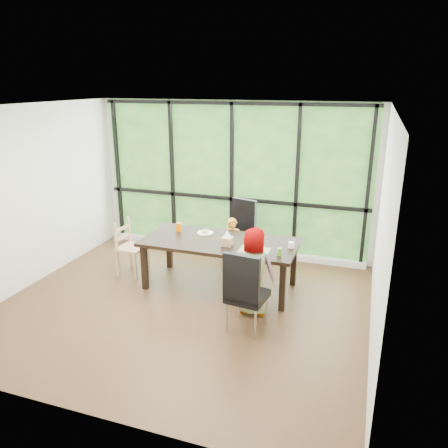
% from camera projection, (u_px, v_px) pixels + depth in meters
% --- Properties ---
extents(ground, '(5.00, 5.00, 0.00)m').
position_uv_depth(ground, '(184.00, 305.00, 6.17)').
color(ground, black).
rests_on(ground, ground).
extents(back_wall, '(5.00, 0.00, 5.00)m').
position_uv_depth(back_wall, '(233.00, 179.00, 7.77)').
color(back_wall, silver).
rests_on(back_wall, ground).
extents(foliage_backdrop, '(4.80, 0.02, 2.65)m').
position_uv_depth(foliage_backdrop, '(232.00, 179.00, 7.75)').
color(foliage_backdrop, '#28511E').
rests_on(foliage_backdrop, back_wall).
extents(window_mullions, '(4.80, 0.06, 2.65)m').
position_uv_depth(window_mullions, '(232.00, 179.00, 7.72)').
color(window_mullions, black).
rests_on(window_mullions, back_wall).
extents(window_sill, '(4.80, 0.12, 0.10)m').
position_uv_depth(window_sill, '(231.00, 249.00, 8.08)').
color(window_sill, silver).
rests_on(window_sill, ground).
extents(dining_table, '(2.38, 1.26, 0.75)m').
position_uv_depth(dining_table, '(220.00, 264.00, 6.61)').
color(dining_table, black).
rests_on(dining_table, ground).
extents(chair_window_leather, '(0.57, 0.57, 1.08)m').
position_uv_depth(chair_window_leather, '(238.00, 232.00, 7.50)').
color(chair_window_leather, black).
rests_on(chair_window_leather, ground).
extents(chair_interior_leather, '(0.51, 0.51, 1.08)m').
position_uv_depth(chair_interior_leather, '(247.00, 290.00, 5.41)').
color(chair_interior_leather, black).
rests_on(chair_interior_leather, ground).
extents(chair_end_beech, '(0.43, 0.45, 0.90)m').
position_uv_depth(chair_end_beech, '(132.00, 248.00, 7.05)').
color(chair_end_beech, tan).
rests_on(chair_end_beech, ground).
extents(child_toddler, '(0.38, 0.30, 0.91)m').
position_uv_depth(child_toddler, '(233.00, 245.00, 7.15)').
color(child_toddler, orange).
rests_on(child_toddler, ground).
extents(child_older, '(0.60, 0.40, 1.20)m').
position_uv_depth(child_older, '(253.00, 271.00, 5.80)').
color(child_older, slate).
rests_on(child_older, ground).
extents(placemat, '(0.42, 0.31, 0.01)m').
position_uv_depth(placemat, '(254.00, 250.00, 6.11)').
color(placemat, tan).
rests_on(placemat, dining_table).
extents(plate_far, '(0.26, 0.26, 0.02)m').
position_uv_depth(plate_far, '(205.00, 233.00, 6.79)').
color(plate_far, white).
rests_on(plate_far, dining_table).
extents(plate_near, '(0.23, 0.23, 0.01)m').
position_uv_depth(plate_near, '(255.00, 250.00, 6.11)').
color(plate_near, white).
rests_on(plate_near, dining_table).
extents(orange_cup, '(0.09, 0.09, 0.13)m').
position_uv_depth(orange_cup, '(179.00, 227.00, 6.88)').
color(orange_cup, '#FD7100').
rests_on(orange_cup, dining_table).
extents(green_cup, '(0.07, 0.07, 0.10)m').
position_uv_depth(green_cup, '(279.00, 252.00, 5.93)').
color(green_cup, '#5BC034').
rests_on(green_cup, dining_table).
extents(white_mug, '(0.09, 0.09, 0.09)m').
position_uv_depth(white_mug, '(291.00, 245.00, 6.20)').
color(white_mug, white).
rests_on(white_mug, dining_table).
extents(tissue_box, '(0.15, 0.15, 0.12)m').
position_uv_depth(tissue_box, '(227.00, 241.00, 6.28)').
color(tissue_box, tan).
rests_on(tissue_box, dining_table).
extents(crepe_rolls_far, '(0.10, 0.12, 0.04)m').
position_uv_depth(crepe_rolls_far, '(205.00, 231.00, 6.79)').
color(crepe_rolls_far, tan).
rests_on(crepe_rolls_far, plate_far).
extents(crepe_rolls_near, '(0.15, 0.12, 0.04)m').
position_uv_depth(crepe_rolls_near, '(255.00, 248.00, 6.10)').
color(crepe_rolls_near, tan).
rests_on(crepe_rolls_near, plate_near).
extents(straw_white, '(0.01, 0.04, 0.20)m').
position_uv_depth(straw_white, '(178.00, 221.00, 6.84)').
color(straw_white, white).
rests_on(straw_white, orange_cup).
extents(straw_pink, '(0.01, 0.04, 0.20)m').
position_uv_depth(straw_pink, '(280.00, 245.00, 5.90)').
color(straw_pink, pink).
rests_on(straw_pink, green_cup).
extents(tissue, '(0.12, 0.12, 0.11)m').
position_uv_depth(tissue, '(227.00, 234.00, 6.25)').
color(tissue, white).
rests_on(tissue, tissue_box).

